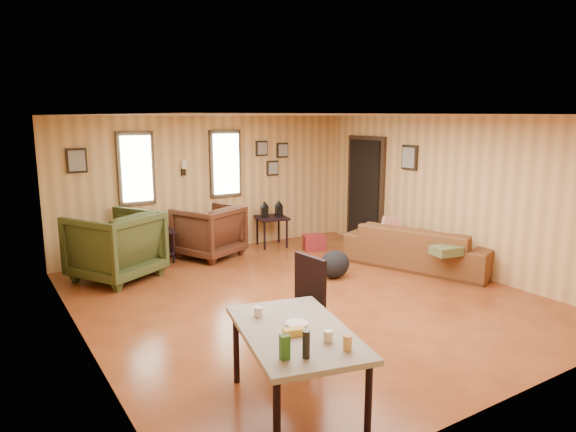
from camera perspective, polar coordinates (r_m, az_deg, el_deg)
name	(u,v)px	position (r m, az deg, el deg)	size (l,w,h in m)	color
room	(304,205)	(6.94, 1.74, 1.23)	(5.54, 6.04, 2.44)	brown
sofa	(420,239)	(8.46, 14.47, -2.54)	(2.31, 0.67, 0.90)	brown
recliner_brown	(209,229)	(8.88, -8.81, -1.43)	(0.95, 0.89, 0.98)	#442114
recliner_green	(115,242)	(7.98, -18.66, -2.80)	(1.08, 1.02, 1.12)	#333C1B
end_table	(158,240)	(8.77, -14.28, -2.62)	(0.57, 0.53, 0.66)	black
side_table	(272,215)	(9.48, -1.82, 0.08)	(0.63, 0.63, 0.86)	black
cooler	(314,242)	(9.33, 2.95, -2.93)	(0.46, 0.40, 0.27)	maroon
backpack	(335,264)	(7.73, 5.20, -5.37)	(0.57, 0.49, 0.42)	black
sofa_pillows	(418,239)	(8.25, 14.24, -2.54)	(0.64, 1.69, 0.34)	#4C532E
dining_table	(296,338)	(4.22, 0.85, -13.37)	(1.12, 1.53, 0.91)	gray
dining_chair	(301,302)	(5.14, 1.41, -9.57)	(0.51, 0.51, 1.03)	#333C1B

